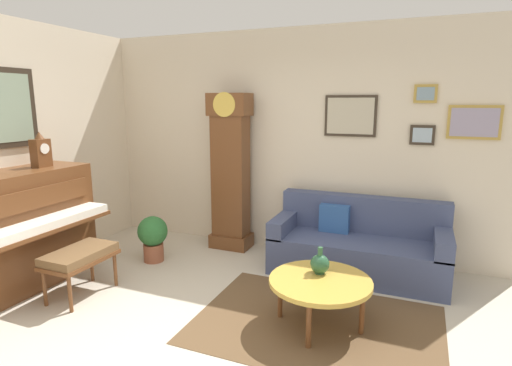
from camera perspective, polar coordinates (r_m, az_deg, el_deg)
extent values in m
cube|color=beige|center=(3.59, -8.05, -22.00)|extent=(6.40, 6.00, 0.10)
cube|color=beige|center=(5.23, 4.87, 5.64)|extent=(5.30, 0.10, 2.80)
cube|color=#33281E|center=(4.92, 22.26, 6.24)|extent=(0.26, 0.03, 0.22)
cube|color=#9EB2C1|center=(4.90, 22.26, 6.22)|extent=(0.20, 0.01, 0.16)
cube|color=#B28E3D|center=(4.93, 28.24, 7.50)|extent=(0.52, 0.03, 0.36)
cube|color=#998EA8|center=(4.92, 28.26, 7.49)|extent=(0.46, 0.01, 0.30)
cube|color=#33281E|center=(4.97, 13.08, 9.14)|extent=(0.60, 0.03, 0.48)
cube|color=#BCB299|center=(4.96, 13.05, 9.14)|extent=(0.54, 0.01, 0.42)
cube|color=#B28E3D|center=(4.91, 22.66, 11.47)|extent=(0.24, 0.03, 0.20)
cube|color=#7A93A3|center=(4.89, 22.66, 11.47)|extent=(0.18, 0.01, 0.14)
cube|color=brown|center=(3.81, 8.48, -18.92)|extent=(2.10, 1.50, 0.01)
cube|color=brown|center=(4.92, -30.05, -5.61)|extent=(0.60, 1.44, 1.22)
cube|color=brown|center=(4.57, -26.80, -5.60)|extent=(0.28, 1.38, 0.04)
cube|color=white|center=(4.56, -26.87, -4.87)|extent=(0.26, 1.32, 0.08)
cube|color=brown|center=(4.58, -28.04, -1.80)|extent=(0.03, 1.20, 0.20)
cube|color=brown|center=(4.46, -23.43, -9.80)|extent=(0.42, 0.70, 0.04)
cube|color=brown|center=(4.44, -23.49, -9.08)|extent=(0.40, 0.68, 0.08)
cylinder|color=brown|center=(4.24, -24.60, -13.96)|extent=(0.04, 0.04, 0.36)
cylinder|color=brown|center=(4.62, -19.12, -11.38)|extent=(0.04, 0.04, 0.36)
cylinder|color=brown|center=(4.46, -27.50, -12.93)|extent=(0.04, 0.04, 0.36)
cylinder|color=brown|center=(4.83, -22.03, -10.60)|extent=(0.04, 0.04, 0.36)
cube|color=brown|center=(5.52, -3.46, -7.99)|extent=(0.52, 0.34, 0.18)
cube|color=brown|center=(5.31, -3.56, 0.18)|extent=(0.44, 0.28, 1.78)
cube|color=brown|center=(5.21, -3.70, 10.92)|extent=(0.52, 0.32, 0.28)
cylinder|color=gold|center=(5.07, -4.48, 10.90)|extent=(0.30, 0.02, 0.30)
cylinder|color=gold|center=(5.25, -3.81, 0.72)|extent=(0.03, 0.03, 0.70)
cube|color=#424C70|center=(4.78, 13.99, -9.94)|extent=(1.90, 0.80, 0.42)
cube|color=#424C70|center=(4.93, 14.73, -4.27)|extent=(1.90, 0.20, 0.44)
cube|color=#424C70|center=(4.86, 4.04, -5.62)|extent=(0.18, 0.80, 0.20)
cube|color=#424C70|center=(4.65, 24.77, -7.46)|extent=(0.18, 0.80, 0.20)
cube|color=#2D5699|center=(4.84, 10.91, -4.91)|extent=(0.34, 0.12, 0.32)
cylinder|color=gold|center=(3.62, 8.99, -13.48)|extent=(0.88, 0.88, 0.04)
torus|color=brown|center=(3.62, 8.99, -13.48)|extent=(0.88, 0.88, 0.04)
cylinder|color=brown|center=(4.03, 10.12, -14.18)|extent=(0.04, 0.04, 0.39)
cylinder|color=brown|center=(3.66, 14.63, -17.15)|extent=(0.04, 0.04, 0.39)
cylinder|color=brown|center=(3.41, 7.39, -19.16)|extent=(0.04, 0.04, 0.39)
cylinder|color=brown|center=(3.80, 3.40, -15.66)|extent=(0.04, 0.04, 0.39)
cube|color=brown|center=(4.95, -27.91, 3.73)|extent=(0.12, 0.18, 0.30)
cylinder|color=white|center=(4.90, -27.49, 4.29)|extent=(0.01, 0.11, 0.11)
cone|color=brown|center=(4.93, -28.11, 5.91)|extent=(0.10, 0.10, 0.08)
cylinder|color=#234C33|center=(3.73, 8.89, -12.27)|extent=(0.09, 0.09, 0.01)
sphere|color=#285638|center=(3.70, 8.93, -11.14)|extent=(0.17, 0.17, 0.17)
cylinder|color=#285638|center=(3.65, 8.99, -9.48)|extent=(0.04, 0.04, 0.08)
cylinder|color=#935138|center=(5.19, -14.14, -9.38)|extent=(0.24, 0.24, 0.22)
sphere|color=#2D6B33|center=(5.10, -14.29, -6.54)|extent=(0.36, 0.36, 0.36)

